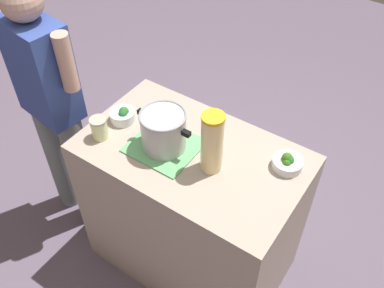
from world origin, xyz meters
The scene contains 9 objects.
ground_plane centered at (0.00, 0.00, 0.00)m, with size 8.00×8.00×0.00m, color slate.
counter_slab centered at (0.00, 0.00, 0.47)m, with size 1.08×0.65×0.94m, color #AC9C8C.
dish_cloth centered at (0.13, 0.05, 0.94)m, with size 0.32×0.29×0.01m, color #69B976.
cooking_pot centered at (0.13, 0.05, 1.05)m, with size 0.29×0.22×0.19m.
lemonade_pitcher centered at (-0.13, 0.03, 1.09)m, with size 0.10×0.10×0.31m.
mason_jar centered at (0.42, 0.17, 1.00)m, with size 0.08×0.08×0.11m.
broccoli_bowl_front centered at (0.41, 0.01, 0.97)m, with size 0.13×0.13×0.08m.
broccoli_bowl_center centered at (-0.41, -0.16, 0.97)m, with size 0.14×0.14×0.08m.
person_cook centered at (0.85, 0.10, 0.88)m, with size 0.50×0.24×1.60m.
Camera 1 is at (-0.80, 1.17, 2.40)m, focal length 40.41 mm.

